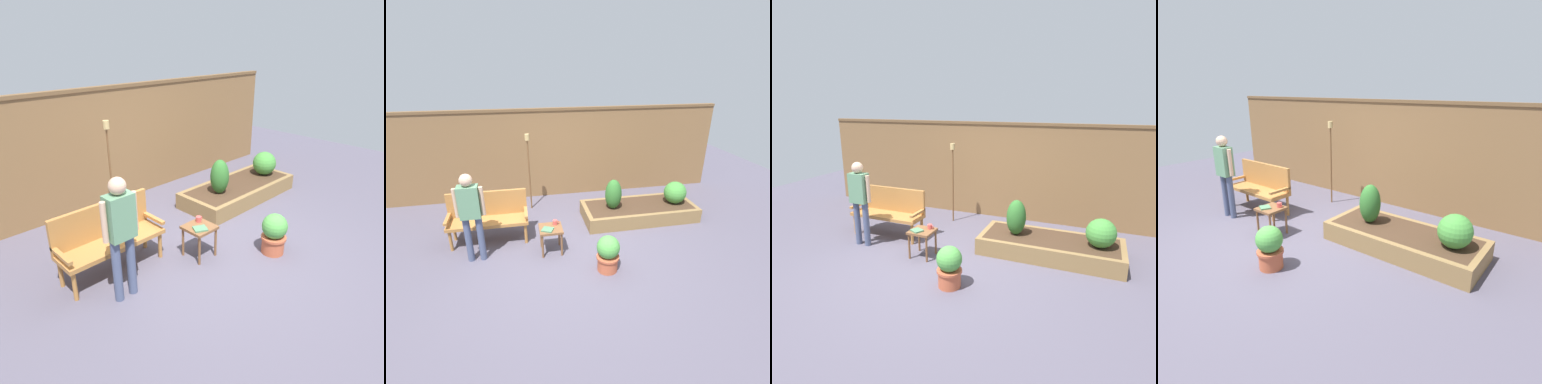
# 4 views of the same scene
# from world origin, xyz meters

# --- Properties ---
(ground_plane) EXTENTS (14.00, 14.00, 0.00)m
(ground_plane) POSITION_xyz_m (0.00, 0.00, 0.00)
(ground_plane) COLOR #514C5B
(fence_back) EXTENTS (8.40, 0.14, 2.16)m
(fence_back) POSITION_xyz_m (0.00, 2.60, 1.09)
(fence_back) COLOR brown
(fence_back) RESTS_ON ground_plane
(garden_bench) EXTENTS (1.44, 0.48, 0.94)m
(garden_bench) POSITION_xyz_m (-1.40, 0.72, 0.54)
(garden_bench) COLOR #A87038
(garden_bench) RESTS_ON ground_plane
(side_table) EXTENTS (0.40, 0.40, 0.48)m
(side_table) POSITION_xyz_m (-0.31, 0.08, 0.40)
(side_table) COLOR brown
(side_table) RESTS_ON ground_plane
(cup_on_table) EXTENTS (0.12, 0.08, 0.08)m
(cup_on_table) POSITION_xyz_m (-0.21, 0.19, 0.52)
(cup_on_table) COLOR #CC4C47
(cup_on_table) RESTS_ON side_table
(book_on_table) EXTENTS (0.24, 0.23, 0.02)m
(book_on_table) POSITION_xyz_m (-0.37, 0.01, 0.49)
(book_on_table) COLOR #4C7A56
(book_on_table) RESTS_ON side_table
(potted_boxwood) EXTENTS (0.37, 0.37, 0.62)m
(potted_boxwood) POSITION_xyz_m (0.53, -0.62, 0.32)
(potted_boxwood) COLOR #B75638
(potted_boxwood) RESTS_ON ground_plane
(raised_planter_bed) EXTENTS (2.40, 1.00, 0.30)m
(raised_planter_bed) POSITION_xyz_m (1.70, 0.98, 0.15)
(raised_planter_bed) COLOR olive
(raised_planter_bed) RESTS_ON ground_plane
(shrub_near_bench) EXTENTS (0.34, 0.34, 0.63)m
(shrub_near_bench) POSITION_xyz_m (1.10, 0.94, 0.62)
(shrub_near_bench) COLOR brown
(shrub_near_bench) RESTS_ON raised_planter_bed
(shrub_far_corner) EXTENTS (0.47, 0.47, 0.47)m
(shrub_far_corner) POSITION_xyz_m (2.49, 0.94, 0.54)
(shrub_far_corner) COLOR brown
(shrub_far_corner) RESTS_ON raised_planter_bed
(tiki_torch) EXTENTS (0.10, 0.10, 1.73)m
(tiki_torch) POSITION_xyz_m (-0.56, 1.90, 1.18)
(tiki_torch) COLOR brown
(tiki_torch) RESTS_ON ground_plane
(person_by_bench) EXTENTS (0.47, 0.20, 1.56)m
(person_by_bench) POSITION_xyz_m (-1.58, 0.08, 0.93)
(person_by_bench) COLOR #475170
(person_by_bench) RESTS_ON ground_plane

